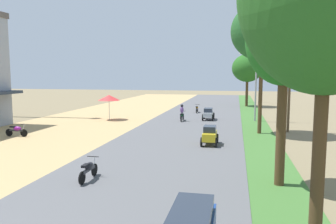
% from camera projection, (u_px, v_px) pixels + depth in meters
% --- Properties ---
extents(parked_motorbike_third, '(1.80, 0.54, 0.94)m').
position_uv_depth(parked_motorbike_third, '(17.00, 130.00, 24.50)').
color(parked_motorbike_third, black).
rests_on(parked_motorbike_third, dirt_shoulder).
extents(vendor_umbrella, '(2.20, 2.20, 2.52)m').
position_uv_depth(vendor_umbrella, '(109.00, 98.00, 33.37)').
color(vendor_umbrella, '#99999E').
rests_on(vendor_umbrella, dirt_shoulder).
extents(median_tree_second, '(3.10, 3.10, 7.95)m').
position_uv_depth(median_tree_second, '(285.00, 40.00, 13.18)').
color(median_tree_second, '#4C351E').
rests_on(median_tree_second, median_strip).
extents(median_tree_third, '(4.75, 4.75, 10.09)m').
position_uv_depth(median_tree_third, '(262.00, 31.00, 25.03)').
color(median_tree_third, '#4C351E').
rests_on(median_tree_third, median_strip).
extents(median_tree_fourth, '(4.39, 4.39, 7.47)m').
position_uv_depth(median_tree_fourth, '(247.00, 68.00, 47.30)').
color(median_tree_fourth, '#4C351E').
rests_on(median_tree_fourth, median_strip).
extents(streetlamp_near, '(3.16, 0.20, 8.50)m').
position_uv_depth(streetlamp_near, '(256.00, 72.00, 32.13)').
color(streetlamp_near, gray).
rests_on(streetlamp_near, median_strip).
extents(streetlamp_mid, '(3.16, 0.20, 8.20)m').
position_uv_depth(streetlamp_mid, '(248.00, 74.00, 54.13)').
color(streetlamp_mid, gray).
rests_on(streetlamp_mid, median_strip).
extents(utility_pole_near, '(1.80, 0.20, 8.96)m').
position_uv_depth(utility_pole_near, '(290.00, 74.00, 26.28)').
color(utility_pole_near, brown).
rests_on(utility_pole_near, ground).
extents(car_hatchback_yellow, '(1.04, 2.00, 1.23)m').
position_uv_depth(car_hatchback_yellow, '(210.00, 134.00, 21.59)').
color(car_hatchback_yellow, gold).
rests_on(car_hatchback_yellow, road_strip).
extents(car_sedan_silver, '(1.10, 2.26, 1.19)m').
position_uv_depth(car_sedan_silver, '(208.00, 113.00, 33.38)').
color(car_sedan_silver, '#B7BCC1').
rests_on(car_sedan_silver, road_strip).
extents(motorbike_ahead_second, '(0.54, 1.80, 0.94)m').
position_uv_depth(motorbike_ahead_second, '(89.00, 169.00, 14.37)').
color(motorbike_ahead_second, black).
rests_on(motorbike_ahead_second, road_strip).
extents(motorbike_ahead_third, '(0.54, 1.80, 1.66)m').
position_uv_depth(motorbike_ahead_third, '(182.00, 113.00, 32.49)').
color(motorbike_ahead_third, black).
rests_on(motorbike_ahead_third, road_strip).
extents(motorbike_ahead_fourth, '(0.54, 1.80, 0.94)m').
position_uv_depth(motorbike_ahead_fourth, '(197.00, 108.00, 39.74)').
color(motorbike_ahead_fourth, black).
rests_on(motorbike_ahead_fourth, road_strip).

